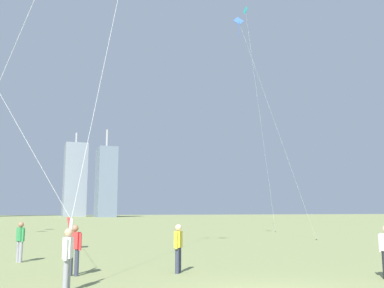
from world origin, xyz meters
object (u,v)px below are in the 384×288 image
Objects in this scene: kite_flyer_midfield_left_white at (81,188)px; distant_kite_high_overhead_blue at (250,53)px; kite_flyer_midfield_right_red at (53,206)px; bystander_watching_nearby at (20,240)px; distant_kite_low_near_trees_teal at (248,26)px; bystander_strolling_midfield at (178,246)px.

distant_kite_high_overhead_blue is (12.72, 13.52, 10.64)m from kite_flyer_midfield_left_white.
bystander_watching_nearby is at bearing 104.96° from kite_flyer_midfield_right_red.
kite_flyer_midfield_right_red is 6.35× the size of bystander_watching_nearby.
distant_kite_low_near_trees_teal reaches higher than kite_flyer_midfield_right_red.
kite_flyer_midfield_right_red is 0.64× the size of distant_kite_high_overhead_blue.
distant_kite_high_overhead_blue is at bearing 26.19° from bystander_watching_nearby.
distant_kite_low_near_trees_teal reaches higher than bystander_watching_nearby.
kite_flyer_midfield_left_white is 21.39m from distant_kite_high_overhead_blue.
kite_flyer_midfield_right_red reaches higher than bystander_strolling_midfield.
kite_flyer_midfield_left_white reaches higher than bystander_strolling_midfield.
kite_flyer_midfield_left_white reaches higher than kite_flyer_midfield_right_red.
distant_kite_low_near_trees_teal is at bearing 51.18° from kite_flyer_midfield_right_red.
bystander_watching_nearby is 20.41m from distant_kite_high_overhead_blue.
bystander_strolling_midfield is 7.27m from bystander_watching_nearby.
kite_flyer_midfield_left_white is 9.19× the size of bystander_strolling_midfield.
kite_flyer_midfield_left_white is 4.07m from bystander_strolling_midfield.
distant_kite_low_near_trees_teal is at bearing 62.90° from distant_kite_high_overhead_blue.
bystander_strolling_midfield is (3.41, 1.28, -1.83)m from kite_flyer_midfield_left_white.
kite_flyer_midfield_right_red reaches higher than bystander_watching_nearby.
distant_kite_low_near_trees_teal is 1.59× the size of distant_kite_high_overhead_blue.
distant_kite_high_overhead_blue is at bearing 46.74° from kite_flyer_midfield_left_white.
bystander_watching_nearby is (-1.78, 6.39, -1.83)m from kite_flyer_midfield_left_white.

